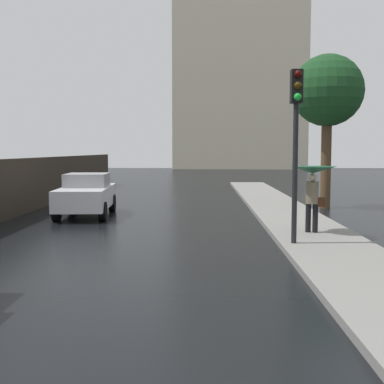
# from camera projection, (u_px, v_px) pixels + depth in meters

# --- Properties ---
(car_white_near_kerb) EXTENTS (1.91, 4.01, 1.47)m
(car_white_near_kerb) POSITION_uv_depth(u_px,v_px,m) (86.00, 194.00, 17.27)
(car_white_near_kerb) COLOR silver
(car_white_near_kerb) RESTS_ON ground
(pedestrian_with_umbrella_far) EXTENTS (1.20, 1.20, 1.73)m
(pedestrian_with_umbrella_far) POSITION_uv_depth(u_px,v_px,m) (313.00, 178.00, 12.91)
(pedestrian_with_umbrella_far) COLOR black
(pedestrian_with_umbrella_far) RESTS_ON sidewalk_strip
(traffic_light) EXTENTS (0.26, 0.39, 3.96)m
(traffic_light) POSITION_uv_depth(u_px,v_px,m) (296.00, 123.00, 11.28)
(traffic_light) COLOR black
(traffic_light) RESTS_ON sidewalk_strip
(street_tree_near) EXTENTS (2.78, 2.78, 5.99)m
(street_tree_near) POSITION_uv_depth(u_px,v_px,m) (327.00, 92.00, 19.29)
(street_tree_near) COLOR #4C3823
(street_tree_near) RESTS_ON ground
(distant_tower) EXTENTS (16.29, 7.77, 30.13)m
(distant_tower) POSITION_uv_depth(u_px,v_px,m) (240.00, 58.00, 60.68)
(distant_tower) COLOR beige
(distant_tower) RESTS_ON ground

